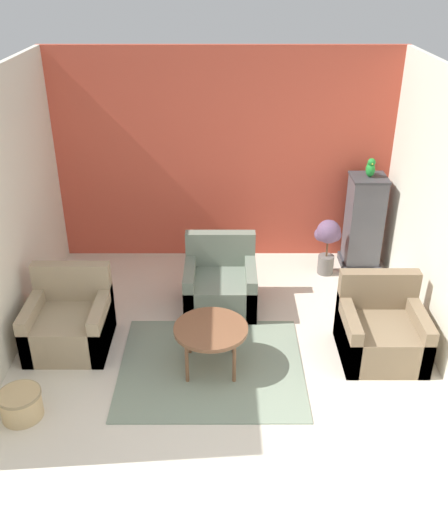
{
  "coord_description": "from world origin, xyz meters",
  "views": [
    {
      "loc": [
        0.01,
        -3.19,
        3.63
      ],
      "look_at": [
        0.0,
        1.89,
        0.95
      ],
      "focal_mm": 40.0,
      "sensor_mm": 36.0,
      "label": 1
    }
  ],
  "objects_px": {
    "armchair_left": "(70,323)",
    "armchair_middle": "(221,285)",
    "wicker_basket": "(22,404)",
    "parrot": "(371,168)",
    "armchair_right": "(382,332)",
    "potted_plant": "(328,240)",
    "birdcage": "(364,224)",
    "coffee_table": "(211,331)"
  },
  "relations": [
    {
      "from": "armchair_left",
      "to": "parrot",
      "type": "height_order",
      "value": "parrot"
    },
    {
      "from": "coffee_table",
      "to": "potted_plant",
      "type": "distance_m",
      "value": 2.39
    },
    {
      "from": "armchair_middle",
      "to": "birdcage",
      "type": "bearing_deg",
      "value": 27.63
    },
    {
      "from": "armchair_right",
      "to": "potted_plant",
      "type": "relative_size",
      "value": 1.1
    },
    {
      "from": "armchair_left",
      "to": "birdcage",
      "type": "height_order",
      "value": "birdcage"
    },
    {
      "from": "armchair_right",
      "to": "potted_plant",
      "type": "height_order",
      "value": "armchair_right"
    },
    {
      "from": "armchair_middle",
      "to": "wicker_basket",
      "type": "height_order",
      "value": "armchair_middle"
    },
    {
      "from": "armchair_right",
      "to": "parrot",
      "type": "bearing_deg",
      "value": 84.19
    },
    {
      "from": "parrot",
      "to": "armchair_left",
      "type": "bearing_deg",
      "value": -153.08
    },
    {
      "from": "armchair_middle",
      "to": "parrot",
      "type": "xyz_separation_m",
      "value": [
        1.82,
        0.96,
        1.09
      ]
    },
    {
      "from": "armchair_middle",
      "to": "birdcage",
      "type": "relative_size",
      "value": 0.65
    },
    {
      "from": "birdcage",
      "to": "parrot",
      "type": "height_order",
      "value": "parrot"
    },
    {
      "from": "armchair_right",
      "to": "birdcage",
      "type": "xyz_separation_m",
      "value": [
        0.19,
        1.87,
        0.35
      ]
    },
    {
      "from": "armchair_right",
      "to": "parrot",
      "type": "distance_m",
      "value": 2.18
    },
    {
      "from": "coffee_table",
      "to": "birdcage",
      "type": "xyz_separation_m",
      "value": [
        1.91,
        2.1,
        0.17
      ]
    },
    {
      "from": "armchair_middle",
      "to": "birdcage",
      "type": "height_order",
      "value": "birdcage"
    },
    {
      "from": "armchair_left",
      "to": "armchair_middle",
      "type": "height_order",
      "value": "same"
    },
    {
      "from": "wicker_basket",
      "to": "armchair_left",
      "type": "bearing_deg",
      "value": 79.88
    },
    {
      "from": "armchair_middle",
      "to": "potted_plant",
      "type": "bearing_deg",
      "value": 29.65
    },
    {
      "from": "armchair_right",
      "to": "parrot",
      "type": "height_order",
      "value": "parrot"
    },
    {
      "from": "parrot",
      "to": "potted_plant",
      "type": "height_order",
      "value": "parrot"
    },
    {
      "from": "armchair_right",
      "to": "wicker_basket",
      "type": "bearing_deg",
      "value": -165.01
    },
    {
      "from": "armchair_left",
      "to": "armchair_right",
      "type": "xyz_separation_m",
      "value": [
        3.19,
        -0.16,
        0.0
      ]
    },
    {
      "from": "potted_plant",
      "to": "wicker_basket",
      "type": "distance_m",
      "value": 4.05
    },
    {
      "from": "birdcage",
      "to": "parrot",
      "type": "bearing_deg",
      "value": 90.0
    },
    {
      "from": "wicker_basket",
      "to": "armchair_right",
      "type": "bearing_deg",
      "value": 14.99
    },
    {
      "from": "armchair_left",
      "to": "wicker_basket",
      "type": "height_order",
      "value": "armchair_left"
    },
    {
      "from": "armchair_left",
      "to": "armchair_middle",
      "type": "bearing_deg",
      "value": 26.01
    },
    {
      "from": "potted_plant",
      "to": "birdcage",
      "type": "bearing_deg",
      "value": 21.51
    },
    {
      "from": "armchair_right",
      "to": "wicker_basket",
      "type": "height_order",
      "value": "armchair_right"
    },
    {
      "from": "armchair_right",
      "to": "birdcage",
      "type": "bearing_deg",
      "value": 84.19
    },
    {
      "from": "birdcage",
      "to": "wicker_basket",
      "type": "bearing_deg",
      "value": -142.09
    },
    {
      "from": "birdcage",
      "to": "armchair_left",
      "type": "bearing_deg",
      "value": -153.11
    },
    {
      "from": "birdcage",
      "to": "potted_plant",
      "type": "height_order",
      "value": "birdcage"
    },
    {
      "from": "coffee_table",
      "to": "parrot",
      "type": "bearing_deg",
      "value": 47.78
    },
    {
      "from": "armchair_left",
      "to": "birdcage",
      "type": "bearing_deg",
      "value": 26.89
    },
    {
      "from": "armchair_middle",
      "to": "potted_plant",
      "type": "height_order",
      "value": "armchair_middle"
    },
    {
      "from": "armchair_left",
      "to": "wicker_basket",
      "type": "bearing_deg",
      "value": -100.12
    },
    {
      "from": "wicker_basket",
      "to": "birdcage",
      "type": "bearing_deg",
      "value": 37.91
    },
    {
      "from": "armchair_middle",
      "to": "potted_plant",
      "type": "xyz_separation_m",
      "value": [
        1.34,
        0.77,
        0.21
      ]
    },
    {
      "from": "armchair_right",
      "to": "potted_plant",
      "type": "xyz_separation_m",
      "value": [
        -0.29,
        1.69,
        0.21
      ]
    },
    {
      "from": "armchair_left",
      "to": "coffee_table",
      "type": "bearing_deg",
      "value": -14.65
    }
  ]
}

